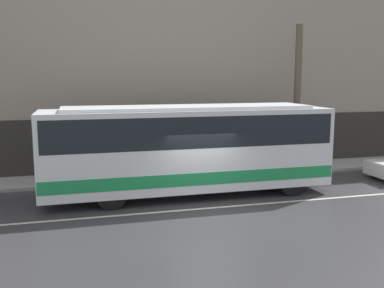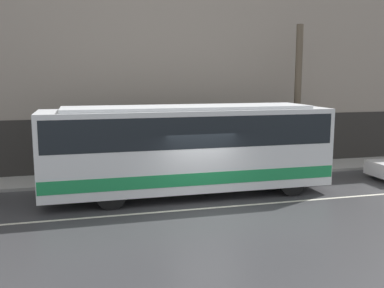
{
  "view_description": "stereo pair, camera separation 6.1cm",
  "coord_description": "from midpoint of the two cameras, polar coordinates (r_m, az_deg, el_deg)",
  "views": [
    {
      "loc": [
        -4.12,
        -13.57,
        4.46
      ],
      "look_at": [
        -0.02,
        1.84,
        1.97
      ],
      "focal_mm": 40.0,
      "sensor_mm": 36.0,
      "label": 1
    },
    {
      "loc": [
        -4.06,
        -13.59,
        4.46
      ],
      "look_at": [
        -0.02,
        1.84,
        1.97
      ],
      "focal_mm": 40.0,
      "sensor_mm": 36.0,
      "label": 2
    }
  ],
  "objects": [
    {
      "name": "pedestrian_waiting",
      "position": [
        18.73,
        -15.35,
        -2.17
      ],
      "size": [
        0.36,
        0.36,
        1.79
      ],
      "color": "#1E5933",
      "rests_on": "sidewalk"
    },
    {
      "name": "sidewalk",
      "position": [
        19.65,
        -2.53,
        -4.05
      ],
      "size": [
        60.0,
        2.27,
        0.13
      ],
      "color": "#A09E99",
      "rests_on": "ground_plane"
    },
    {
      "name": "lane_stripe",
      "position": [
        14.87,
        1.78,
        -8.57
      ],
      "size": [
        54.0,
        0.14,
        0.01
      ],
      "color": "beige",
      "rests_on": "ground_plane"
    },
    {
      "name": "transit_bus",
      "position": [
        16.11,
        -0.58,
        -0.19
      ],
      "size": [
        10.8,
        2.52,
        3.41
      ],
      "color": "white",
      "rests_on": "ground_plane"
    },
    {
      "name": "utility_pole_near",
      "position": [
        20.64,
        13.74,
        5.93
      ],
      "size": [
        0.32,
        0.32,
        6.72
      ],
      "color": "brown",
      "rests_on": "sidewalk"
    },
    {
      "name": "ground_plane",
      "position": [
        14.87,
        1.78,
        -8.58
      ],
      "size": [
        60.0,
        60.0,
        0.0
      ],
      "primitive_type": "plane",
      "color": "#38383A"
    },
    {
      "name": "building_facade",
      "position": [
        20.41,
        -3.41,
        10.52
      ],
      "size": [
        60.0,
        0.35,
        10.47
      ],
      "color": "gray",
      "rests_on": "ground_plane"
    }
  ]
}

